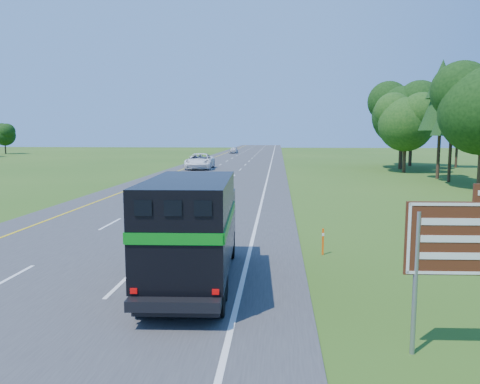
{
  "coord_description": "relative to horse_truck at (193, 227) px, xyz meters",
  "views": [
    {
      "loc": [
        6.56,
        -2.53,
        4.57
      ],
      "look_at": [
        4.54,
        22.25,
        1.44
      ],
      "focal_mm": 35.0,
      "sensor_mm": 36.0,
      "label": 1
    }
  ],
  "objects": [
    {
      "name": "road",
      "position": [
        -4.03,
        38.94,
        -1.76
      ],
      "size": [
        15.0,
        260.0,
        0.04
      ],
      "primitive_type": "cube",
      "color": "#38383A",
      "rests_on": "ground"
    },
    {
      "name": "lane_markings",
      "position": [
        -4.03,
        38.94,
        -1.73
      ],
      "size": [
        11.15,
        260.0,
        0.01
      ],
      "color": "yellow",
      "rests_on": "road"
    },
    {
      "name": "horse_truck",
      "position": [
        0.0,
        0.0,
        0.0
      ],
      "size": [
        2.63,
        7.45,
        3.25
      ],
      "rotation": [
        0.0,
        0.0,
        0.05
      ],
      "color": "black",
      "rests_on": "road"
    },
    {
      "name": "white_suv",
      "position": [
        -7.44,
        45.56,
        -0.75
      ],
      "size": [
        3.58,
        7.25,
        1.98
      ],
      "primitive_type": "imported",
      "rotation": [
        0.0,
        0.0,
        0.04
      ],
      "color": "white",
      "rests_on": "road"
    },
    {
      "name": "far_car",
      "position": [
        -7.62,
        93.23,
        -1.04
      ],
      "size": [
        1.92,
        4.19,
        1.39
      ],
      "primitive_type": "imported",
      "rotation": [
        0.0,
        0.0,
        -0.07
      ],
      "color": "silver",
      "rests_on": "road"
    },
    {
      "name": "exit_sign",
      "position": [
        6.2,
        -4.04,
        0.55
      ],
      "size": [
        2.11,
        0.17,
        3.58
      ],
      "rotation": [
        0.0,
        0.0,
        0.05
      ],
      "color": "gray",
      "rests_on": "ground"
    },
    {
      "name": "delineator",
      "position": [
        4.25,
        3.88,
        -1.24
      ],
      "size": [
        0.08,
        0.05,
        1.01
      ],
      "color": "#FF570D",
      "rests_on": "ground"
    }
  ]
}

